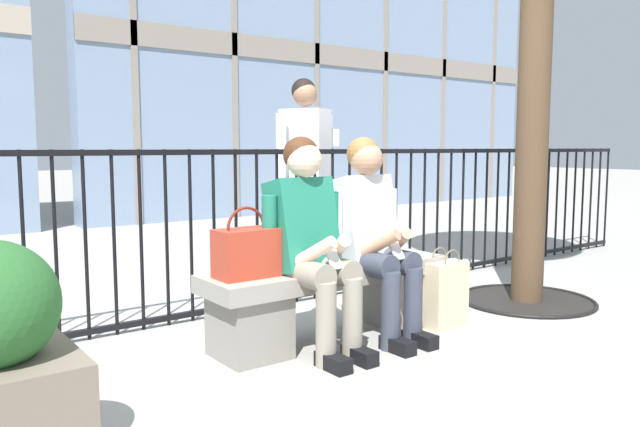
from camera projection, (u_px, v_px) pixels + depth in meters
ground_plane at (330, 338)px, 3.75m from camera, size 60.00×60.00×0.00m
stone_bench at (330, 294)px, 3.72m from camera, size 1.60×0.44×0.45m
seated_person_with_phone at (312, 237)px, 3.44m from camera, size 0.52×0.66×1.21m
seated_person_companion at (373, 231)px, 3.71m from camera, size 0.52×0.66×1.21m
handbag_on_bench at (246, 252)px, 3.33m from camera, size 0.33×0.20×0.39m
shopping_bag at (445, 294)px, 3.95m from camera, size 0.29×0.15×0.51m
bystander_at_railing at (305, 165)px, 5.08m from camera, size 0.55×0.44×1.71m
plaza_railing at (257, 229)px, 4.35m from camera, size 9.46×0.04×1.14m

